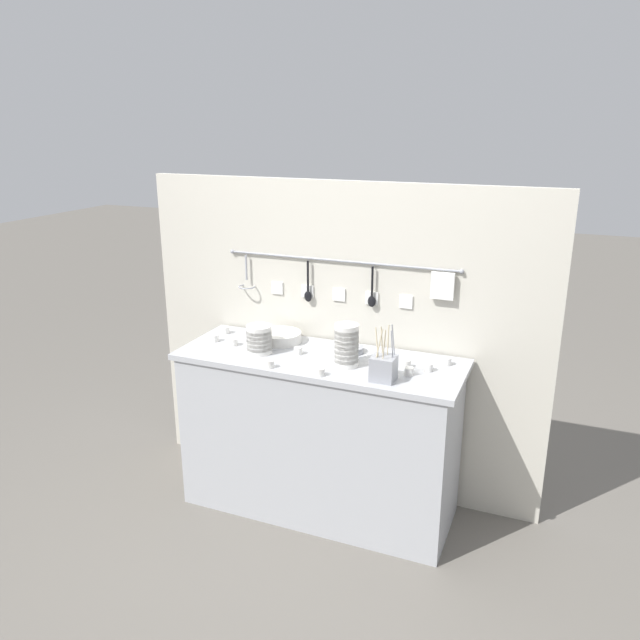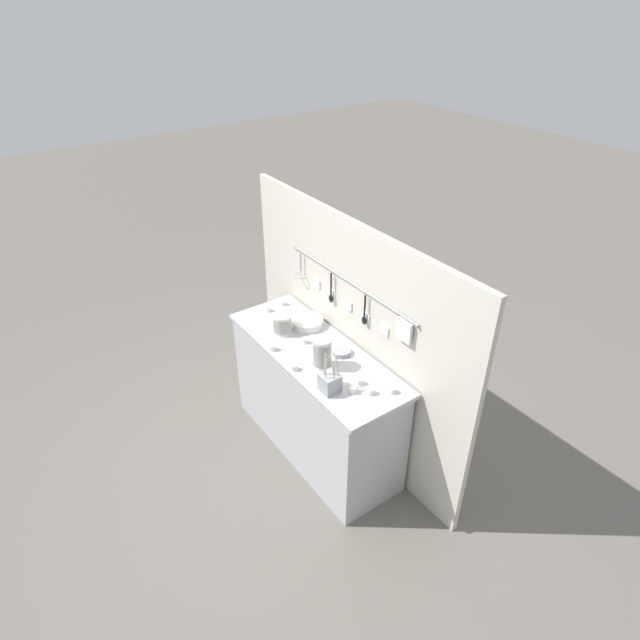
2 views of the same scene
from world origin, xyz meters
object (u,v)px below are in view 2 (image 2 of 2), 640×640
object	(u,v)px
cup_centre	(360,381)
cup_back_left	(371,391)
cup_beside_plates	(294,368)
steel_mixing_bowl	(341,352)
cup_front_right	(283,303)
cup_back_right	(268,309)
cup_mid_row	(273,348)
cutlery_caddy	(330,382)
cup_by_caddy	(352,390)
bowl_stack_short_front	(282,324)
bowl_stack_nested_right	(322,353)
cup_front_left	(392,390)
plate_stack	(308,322)
cup_edge_far	(275,317)
cup_edge_near	(304,341)

from	to	relation	value
cup_centre	cup_back_left	world-z (taller)	same
cup_beside_plates	cup_centre	bearing A→B (deg)	36.07
steel_mixing_bowl	cup_back_left	size ratio (longest dim) A/B	2.92
cup_front_right	cup_back_right	distance (m)	0.14
cup_centre	cup_mid_row	size ratio (longest dim) A/B	1.00
cutlery_caddy	cup_by_caddy	xyz separation A→B (m)	(0.10, 0.10, -0.04)
cup_front_right	cup_by_caddy	xyz separation A→B (m)	(1.13, -0.20, 0.00)
bowl_stack_short_front	cup_beside_plates	world-z (taller)	bowl_stack_short_front
bowl_stack_nested_right	cup_front_left	size ratio (longest dim) A/B	4.88
plate_stack	cutlery_caddy	bearing A→B (deg)	-23.47
bowl_stack_nested_right	cup_front_right	xyz separation A→B (m)	(-0.81, 0.20, -0.09)
cutlery_caddy	cup_back_left	world-z (taller)	cutlery_caddy
cup_centre	steel_mixing_bowl	bearing A→B (deg)	162.93
bowl_stack_nested_right	cup_front_right	bearing A→B (deg)	165.97
steel_mixing_bowl	cup_back_left	xyz separation A→B (m)	(0.43, -0.10, 0.00)
plate_stack	cup_beside_plates	xyz separation A→B (m)	(0.39, -0.36, -0.01)
cup_front_right	cup_front_left	xyz separation A→B (m)	(1.27, -0.00, 0.00)
bowl_stack_short_front	cup_front_right	size ratio (longest dim) A/B	3.38
cup_centre	cup_back_right	bearing A→B (deg)	-178.49
plate_stack	steel_mixing_bowl	size ratio (longest dim) A/B	1.79
cup_edge_far	cup_by_caddy	bearing A→B (deg)	-2.52
cup_beside_plates	cup_edge_far	size ratio (longest dim) A/B	1.00
cup_back_left	steel_mixing_bowl	bearing A→B (deg)	166.63
bowl_stack_nested_right	cup_edge_far	xyz separation A→B (m)	(-0.67, 0.04, -0.09)
cup_edge_far	cup_by_caddy	size ratio (longest dim) A/B	1.00
bowl_stack_short_front	cup_back_right	world-z (taller)	bowl_stack_short_front
cutlery_caddy	cup_centre	bearing A→B (deg)	72.35
bowl_stack_short_front	cup_edge_far	size ratio (longest dim) A/B	3.38
cup_front_left	cup_beside_plates	bearing A→B (deg)	-145.44
bowl_stack_short_front	cup_edge_far	world-z (taller)	bowl_stack_short_front
cup_beside_plates	cutlery_caddy	bearing A→B (deg)	12.99
bowl_stack_nested_right	cup_back_left	distance (m)	0.41
cup_front_left	cup_beside_plates	xyz separation A→B (m)	(-0.53, -0.37, 0.00)
cup_front_left	cup_by_caddy	size ratio (longest dim) A/B	1.00
cup_beside_plates	cup_edge_near	distance (m)	0.31
cup_front_left	cup_back_right	bearing A→B (deg)	-173.76
cup_edge_near	cup_mid_row	bearing A→B (deg)	-103.56
cup_beside_plates	cup_by_caddy	size ratio (longest dim) A/B	1.00
cup_edge_far	cup_centre	bearing A→B (deg)	2.83
cup_front_right	cup_back_left	distance (m)	1.21
cup_beside_plates	cup_by_caddy	distance (m)	0.43
cup_back_right	cup_edge_far	bearing A→B (deg)	-8.22
cup_back_right	cup_by_caddy	bearing A→B (deg)	-3.18
plate_stack	cup_centre	distance (m)	0.75
bowl_stack_nested_right	bowl_stack_short_front	distance (m)	0.49
cup_back_left	cup_back_right	bearing A→B (deg)	-178.83
bowl_stack_nested_right	cup_centre	size ratio (longest dim) A/B	4.88
plate_stack	cup_by_caddy	distance (m)	0.80
cup_front_left	cup_edge_far	world-z (taller)	same
plate_stack	cup_edge_far	world-z (taller)	plate_stack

